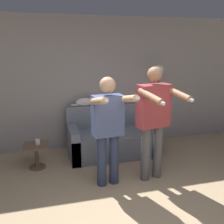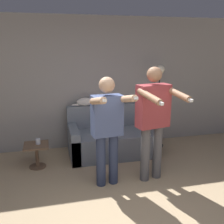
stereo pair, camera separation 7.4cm
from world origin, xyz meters
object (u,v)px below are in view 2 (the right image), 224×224
at_px(cup, 38,141).
at_px(person_right, 153,116).
at_px(side_table, 37,151).
at_px(floor_lamp, 159,89).
at_px(person_left, 107,124).
at_px(cat, 86,102).
at_px(couch, 112,139).

bearing_deg(cup, person_right, -27.14).
bearing_deg(cup, side_table, -145.44).
height_order(person_right, floor_lamp, person_right).
height_order(person_left, person_right, person_right).
bearing_deg(side_table, floor_lamp, 10.11).
relative_size(cat, side_table, 1.13).
xyz_separation_m(cat, floor_lamp, (1.44, -0.19, 0.22)).
relative_size(couch, side_table, 3.97).
relative_size(person_left, cup, 17.18).
bearing_deg(cat, person_right, -61.71).
bearing_deg(cat, couch, -37.45).
xyz_separation_m(floor_lamp, side_table, (-2.40, -0.43, -0.90)).
relative_size(couch, cup, 17.25).
height_order(person_right, cup, person_right).
distance_m(person_right, cat, 1.68).
bearing_deg(person_right, floor_lamp, 52.10).
bearing_deg(floor_lamp, person_left, -136.38).
height_order(couch, cat, cat).
relative_size(person_right, cup, 18.51).
bearing_deg(cup, cat, 33.09).
bearing_deg(person_left, person_right, -5.66).
bearing_deg(side_table, cup, 34.56).
distance_m(person_left, floor_lamp, 1.88).
height_order(cat, cup, cat).
bearing_deg(floor_lamp, person_right, -116.78).
relative_size(cat, cup, 4.91).
bearing_deg(couch, person_right, -72.65).
relative_size(person_left, cat, 3.50).
bearing_deg(floor_lamp, cat, 172.32).
distance_m(person_left, side_table, 1.50).
relative_size(side_table, cup, 4.35).
height_order(side_table, cup, cup).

